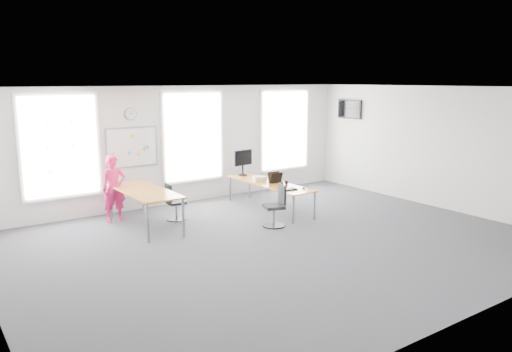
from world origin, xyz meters
TOP-DOWN VIEW (x-y plane):
  - floor at (0.00, 0.00)m, footprint 10.00×10.00m
  - ceiling at (0.00, 0.00)m, footprint 10.00×10.00m
  - wall_back at (0.00, 4.00)m, footprint 10.00×0.00m
  - wall_front at (0.00, -4.00)m, footprint 10.00×0.00m
  - wall_right at (5.00, 0.00)m, footprint 0.00×10.00m
  - window_left at (-3.00, 3.97)m, footprint 1.60×0.06m
  - window_mid at (0.30, 3.97)m, footprint 1.60×0.06m
  - window_right at (3.30, 3.97)m, footprint 1.60×0.06m
  - desk_right at (1.39, 2.12)m, footprint 0.74×2.76m
  - desk_left at (-1.69, 2.48)m, footprint 0.90×2.24m
  - chair_right at (0.67, 0.88)m, footprint 0.53×0.52m
  - chair_left at (-0.94, 2.59)m, footprint 0.45×0.45m
  - person at (-2.07, 3.30)m, footprint 0.56×0.38m
  - whiteboard at (-1.35, 3.97)m, footprint 1.20×0.03m
  - wall_clock at (-1.35, 3.97)m, footprint 0.30×0.04m
  - tv at (4.95, 3.00)m, footprint 0.06×0.90m
  - keyboard at (1.24, 1.19)m, footprint 0.45×0.21m
  - mouse at (1.63, 1.11)m, footprint 0.06×0.10m
  - lens_cap at (1.54, 1.37)m, footprint 0.06×0.06m
  - headphones at (1.52, 1.71)m, footprint 0.18×0.09m
  - laptop_sleeve at (1.48, 2.00)m, footprint 0.34×0.21m
  - paper_stack at (1.34, 2.45)m, footprint 0.37×0.32m
  - monitor at (1.39, 3.28)m, footprint 0.60×0.24m

SIDE VIEW (x-z plane):
  - floor at x=0.00m, z-range 0.00..0.00m
  - chair_left at x=-0.94m, z-range -0.05..0.79m
  - chair_right at x=0.67m, z-range -0.06..0.86m
  - desk_right at x=1.39m, z-range 0.29..0.96m
  - lens_cap at x=1.54m, z-range 0.67..0.68m
  - keyboard at x=1.24m, z-range 0.67..0.69m
  - mouse at x=1.63m, z-range 0.67..0.71m
  - headphones at x=1.52m, z-range 0.67..0.77m
  - paper_stack at x=1.34m, z-range 0.67..0.78m
  - desk_left at x=-1.69m, z-range 0.34..1.16m
  - person at x=-2.07m, z-range 0.00..1.50m
  - laptop_sleeve at x=1.48m, z-range 0.67..0.94m
  - monitor at x=1.39m, z-range 0.74..1.41m
  - wall_back at x=0.00m, z-range -3.50..6.50m
  - wall_front at x=0.00m, z-range -3.50..6.50m
  - wall_right at x=5.00m, z-range -3.50..6.50m
  - whiteboard at x=-1.35m, z-range 1.10..2.00m
  - window_left at x=-3.00m, z-range 0.60..2.80m
  - window_mid at x=0.30m, z-range 0.60..2.80m
  - window_right at x=3.30m, z-range 0.60..2.80m
  - tv at x=4.95m, z-range 2.02..2.57m
  - wall_clock at x=-1.35m, z-range 2.20..2.50m
  - ceiling at x=0.00m, z-range 3.00..3.00m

